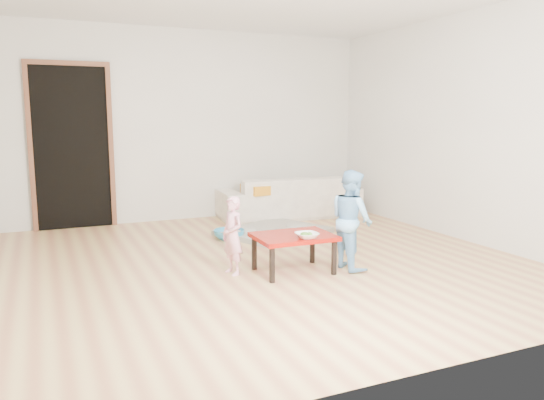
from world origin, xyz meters
TOP-DOWN VIEW (x-y plane):
  - floor at (0.00, 0.00)m, footprint 5.00×5.00m
  - back_wall at (0.00, 2.50)m, footprint 5.00×0.02m
  - right_wall at (2.50, 0.00)m, footprint 0.02×5.00m
  - doorway at (-1.60, 2.48)m, footprint 1.02×0.08m
  - sofa at (1.26, 2.05)m, footprint 2.05×0.93m
  - cushion at (0.79, 1.90)m, footprint 0.53×0.48m
  - red_table at (0.11, -0.44)m, footprint 0.72×0.55m
  - bowl at (0.15, -0.62)m, footprint 0.20×0.20m
  - broccoli at (0.15, -0.62)m, footprint 0.12×0.12m
  - child_pink at (-0.42, -0.27)m, footprint 0.23×0.29m
  - child_blue at (0.67, -0.54)m, footprint 0.36×0.46m
  - basin at (0.00, 1.05)m, footprint 0.36×0.36m
  - blanket at (0.60, 1.10)m, footprint 1.47×1.37m

SIDE VIEW (x-z plane):
  - floor at x=0.00m, z-range -0.01..0.01m
  - blanket at x=0.60m, z-range 0.00..0.06m
  - basin at x=0.00m, z-range 0.00..0.11m
  - red_table at x=0.11m, z-range 0.00..0.36m
  - sofa at x=1.26m, z-range 0.00..0.58m
  - child_pink at x=-0.42m, z-range 0.00..0.72m
  - bowl at x=0.15m, z-range 0.36..0.41m
  - broccoli at x=0.15m, z-range 0.36..0.41m
  - cushion at x=0.79m, z-range 0.38..0.51m
  - child_blue at x=0.67m, z-range 0.00..0.94m
  - doorway at x=-1.60m, z-range -0.03..2.08m
  - back_wall at x=0.00m, z-range 0.00..2.60m
  - right_wall at x=2.50m, z-range 0.00..2.60m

